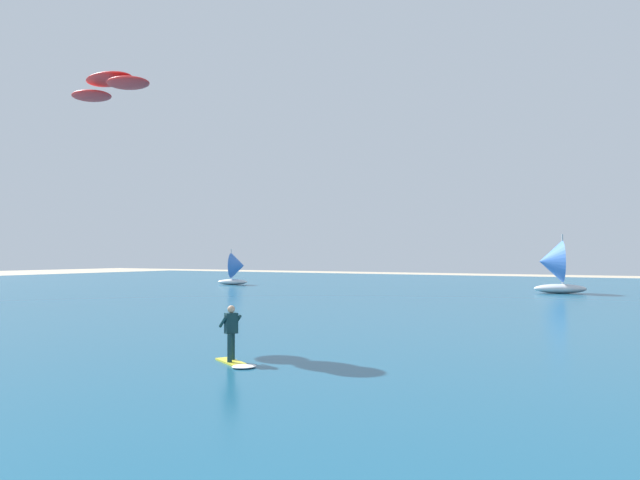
{
  "coord_description": "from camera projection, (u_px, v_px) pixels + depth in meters",
  "views": [
    {
      "loc": [
        8.41,
        4.39,
        3.25
      ],
      "look_at": [
        -0.8,
        20.45,
        3.71
      ],
      "focal_mm": 33.83,
      "sensor_mm": 36.0,
      "label": 1
    }
  ],
  "objects": [
    {
      "name": "ocean",
      "position": [
        536.0,
        298.0,
        45.07
      ],
      "size": [
        160.0,
        90.0,
        0.1
      ],
      "primitive_type": "cube",
      "color": "navy",
      "rests_on": "ground"
    },
    {
      "name": "kitesurfer",
      "position": [
        234.0,
        343.0,
        17.47
      ],
      "size": [
        1.98,
        1.45,
        1.67
      ],
      "color": "yellow",
      "rests_on": "ocean"
    },
    {
      "name": "kite",
      "position": [
        109.0,
        86.0,
        23.59
      ],
      "size": [
        4.77,
        2.37,
        0.69
      ],
      "color": "red"
    },
    {
      "name": "sailboat_near_shore",
      "position": [
        237.0,
        268.0,
        63.78
      ],
      "size": [
        3.36,
        3.01,
        3.78
      ],
      "color": "white",
      "rests_on": "ocean"
    },
    {
      "name": "sailboat_mid_left",
      "position": [
        552.0,
        266.0,
        49.59
      ],
      "size": [
        4.34,
        3.82,
        4.88
      ],
      "color": "silver",
      "rests_on": "ocean"
    }
  ]
}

